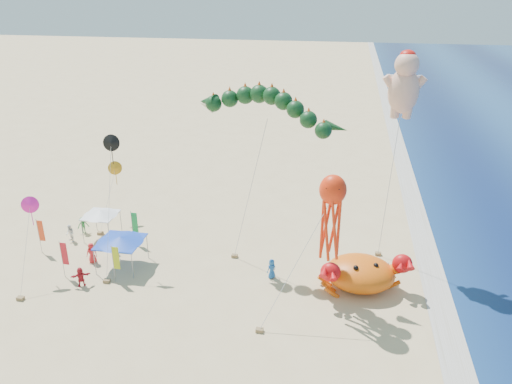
% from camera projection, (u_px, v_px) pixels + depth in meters
% --- Properties ---
extents(ground, '(320.00, 320.00, 0.00)m').
position_uv_depth(ground, '(277.00, 281.00, 38.64)').
color(ground, '#D1B784').
rests_on(ground, ground).
extents(foam_strip, '(320.00, 320.00, 0.00)m').
position_uv_depth(foam_strip, '(438.00, 297.00, 36.69)').
color(foam_strip, silver).
rests_on(foam_strip, ground).
extents(crab_inflatable, '(7.01, 5.91, 3.07)m').
position_uv_depth(crab_inflatable, '(360.00, 273.00, 37.22)').
color(crab_inflatable, '#E85A0C').
rests_on(crab_inflatable, ground).
extents(dragon_kite, '(11.57, 5.82, 14.02)m').
position_uv_depth(dragon_kite, '(265.00, 111.00, 35.92)').
color(dragon_kite, black).
rests_on(dragon_kite, ground).
extents(cherub_kite, '(2.30, 2.04, 16.87)m').
position_uv_depth(cherub_kite, '(405.00, 83.00, 36.68)').
color(cherub_kite, '#F4B095').
rests_on(cherub_kite, ground).
extents(octopus_kite, '(5.29, 4.63, 10.05)m').
position_uv_depth(octopus_kite, '(331.00, 211.00, 32.72)').
color(octopus_kite, '#F72F0D').
rests_on(octopus_kite, ground).
extents(canopy_blue, '(3.70, 3.70, 2.71)m').
position_uv_depth(canopy_blue, '(120.00, 239.00, 39.68)').
color(canopy_blue, gray).
rests_on(canopy_blue, ground).
extents(canopy_white, '(2.99, 2.99, 2.71)m').
position_uv_depth(canopy_white, '(100.00, 213.00, 44.15)').
color(canopy_white, gray).
rests_on(canopy_white, ground).
extents(feather_flags, '(8.66, 6.00, 3.20)m').
position_uv_depth(feather_flags, '(89.00, 241.00, 40.27)').
color(feather_flags, gray).
rests_on(feather_flags, ground).
extents(beachgoers, '(27.97, 9.15, 1.81)m').
position_uv_depth(beachgoers, '(131.00, 251.00, 41.18)').
color(beachgoers, beige).
rests_on(beachgoers, ground).
extents(small_kites, '(6.83, 13.99, 10.68)m').
position_uv_depth(small_kites, '(88.00, 181.00, 40.79)').
color(small_kites, black).
rests_on(small_kites, ground).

